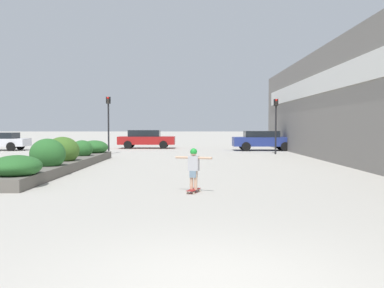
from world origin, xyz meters
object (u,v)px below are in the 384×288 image
(skateboard, at_px, (192,190))
(skateboarder, at_px, (192,165))
(car_center_left, at_px, (261,140))
(traffic_light_left, at_px, (106,116))
(traffic_light_right, at_px, (274,117))
(car_center_right, at_px, (144,139))

(skateboard, height_order, skateboarder, skateboarder)
(car_center_left, relative_size, traffic_light_left, 1.23)
(skateboarder, xyz_separation_m, traffic_light_right, (5.60, 16.78, 1.71))
(skateboard, bearing_deg, skateboarder, -159.01)
(skateboarder, relative_size, traffic_light_left, 0.30)
(skateboard, height_order, car_center_right, car_center_right)
(traffic_light_left, bearing_deg, traffic_light_right, 0.20)
(traffic_light_left, xyz_separation_m, traffic_light_right, (11.27, 0.04, -0.09))
(traffic_light_left, bearing_deg, car_center_right, 77.49)
(skateboard, xyz_separation_m, car_center_right, (-3.96, 24.41, 0.75))
(traffic_light_left, bearing_deg, skateboarder, -71.29)
(skateboarder, relative_size, car_center_left, 0.24)
(skateboarder, xyz_separation_m, car_center_right, (-3.96, 24.41, 0.02))
(skateboarder, xyz_separation_m, car_center_left, (5.46, 21.04, 0.02))
(car_center_right, bearing_deg, skateboard, 9.22)
(skateboard, relative_size, car_center_right, 0.15)
(car_center_left, bearing_deg, traffic_light_left, -68.86)
(skateboard, distance_m, skateboarder, 0.73)
(car_center_right, bearing_deg, traffic_light_right, 51.40)
(traffic_light_left, distance_m, traffic_light_right, 11.27)
(car_center_left, bearing_deg, skateboarder, -14.56)
(car_center_left, distance_m, traffic_light_left, 12.07)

